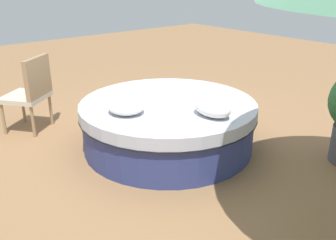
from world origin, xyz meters
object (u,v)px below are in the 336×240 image
throw_pillow_0 (126,106)px  throw_pillow_1 (212,107)px  patio_chair (31,89)px  round_bed (168,124)px

throw_pillow_0 → throw_pillow_1: (-0.64, -0.64, 0.02)m
throw_pillow_0 → throw_pillow_1: throw_pillow_1 is taller
throw_pillow_1 → patio_chair: patio_chair is taller
throw_pillow_0 → patio_chair: size_ratio=0.42×
throw_pillow_0 → patio_chair: (1.50, 0.46, -0.08)m
round_bed → throw_pillow_0: bearing=89.2°
throw_pillow_0 → throw_pillow_1: size_ratio=0.91×
round_bed → throw_pillow_0: throw_pillow_0 is taller
round_bed → throw_pillow_0: 0.67m
round_bed → throw_pillow_0: size_ratio=5.01×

